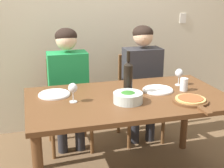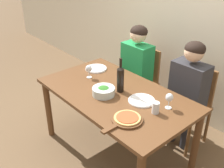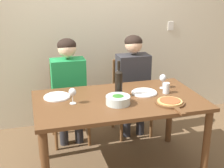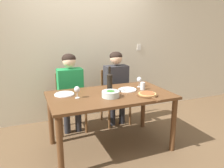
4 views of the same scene
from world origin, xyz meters
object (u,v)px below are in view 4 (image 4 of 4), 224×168
at_px(person_man, 116,81).
at_px(water_tumbler, 143,86).
at_px(wine_bottle, 110,82).
at_px(broccoli_bowl, 111,94).
at_px(dinner_plate_left, 64,94).
at_px(pizza_on_board, 148,95).
at_px(dinner_plate_right, 127,90).
at_px(chair_right, 114,94).
at_px(person_woman, 70,86).
at_px(chair_left, 70,99).
at_px(wine_glass_right, 139,80).
at_px(wine_glass_left, 77,90).

bearing_deg(person_man, water_tumbler, -80.27).
bearing_deg(water_tumbler, wine_bottle, 176.71).
bearing_deg(broccoli_bowl, dinner_plate_left, 148.98).
bearing_deg(pizza_on_board, wine_bottle, 143.31).
bearing_deg(wine_bottle, dinner_plate_right, 5.03).
height_order(chair_right, person_woman, person_woman).
bearing_deg(chair_left, wine_glass_right, -34.40).
xyz_separation_m(chair_right, pizza_on_board, (0.03, -1.05, 0.28)).
distance_m(wine_bottle, wine_glass_right, 0.53).
relative_size(person_woman, dinner_plate_left, 4.86).
xyz_separation_m(chair_left, wine_glass_right, (0.91, -0.63, 0.37)).
bearing_deg(wine_bottle, chair_left, 118.11).
distance_m(person_man, dinner_plate_right, 0.62).
bearing_deg(wine_glass_right, chair_left, 145.60).
xyz_separation_m(chair_right, dinner_plate_right, (-0.10, -0.72, 0.28)).
relative_size(chair_right, wine_glass_left, 6.06).
relative_size(wine_bottle, pizza_on_board, 0.88).
relative_size(person_woman, dinner_plate_right, 4.86).
bearing_deg(chair_left, chair_right, 0.00).
xyz_separation_m(broccoli_bowl, dinner_plate_right, (0.33, 0.20, -0.03)).
bearing_deg(pizza_on_board, broccoli_bowl, 164.25).
bearing_deg(broccoli_bowl, chair_left, 110.47).
xyz_separation_m(chair_right, wine_glass_right, (0.14, -0.63, 0.37)).
bearing_deg(dinner_plate_left, water_tumbler, -9.12).
distance_m(chair_left, dinner_plate_right, 1.03).
distance_m(dinner_plate_right, wine_glass_right, 0.28).
xyz_separation_m(person_woman, pizza_on_board, (0.80, -0.94, 0.03)).
xyz_separation_m(chair_left, chair_right, (0.77, 0.00, 0.00)).
bearing_deg(wine_bottle, wine_glass_right, 13.15).
distance_m(chair_left, wine_glass_right, 1.17).
xyz_separation_m(chair_right, wine_bottle, (-0.37, -0.75, 0.41)).
height_order(pizza_on_board, water_tumbler, water_tumbler).
bearing_deg(person_man, wine_glass_right, -74.68).
height_order(chair_left, dinner_plate_left, chair_left).
xyz_separation_m(pizza_on_board, water_tumbler, (0.08, 0.27, 0.04)).
xyz_separation_m(chair_left, person_man, (0.77, -0.11, 0.25)).
xyz_separation_m(broccoli_bowl, wine_glass_left, (-0.40, 0.12, 0.06)).
height_order(wine_bottle, wine_glass_right, wine_bottle).
bearing_deg(wine_glass_left, pizza_on_board, -16.08).
bearing_deg(pizza_on_board, dinner_plate_left, 155.68).
bearing_deg(broccoli_bowl, wine_glass_right, 27.06).
xyz_separation_m(wine_bottle, water_tumbler, (0.49, -0.03, -0.09)).
bearing_deg(person_woman, pizza_on_board, -49.47).
distance_m(person_woman, dinner_plate_right, 0.91).
bearing_deg(dinner_plate_left, wine_bottle, -13.89).
xyz_separation_m(chair_right, wine_glass_left, (-0.83, -0.80, 0.37)).
relative_size(wine_bottle, wine_glass_left, 2.38).
xyz_separation_m(wine_bottle, wine_glass_right, (0.52, 0.12, -0.04)).
relative_size(chair_left, dinner_plate_left, 3.57).
bearing_deg(dinner_plate_left, wine_glass_left, -57.64).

